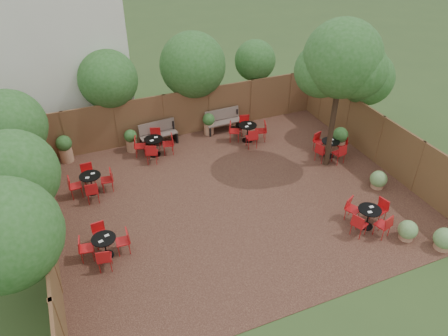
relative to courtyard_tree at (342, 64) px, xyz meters
name	(u,v)px	position (x,y,z in m)	size (l,w,h in m)	color
ground	(235,198)	(-4.12, -0.57, -4.08)	(80.00, 80.00, 0.00)	#354F23
courtyard_paving	(235,198)	(-4.12, -0.57, -4.07)	(12.00, 10.00, 0.02)	#331A15
fence_back	(188,113)	(-4.12, 4.43, -3.08)	(12.00, 0.08, 2.00)	brown
fence_left	(48,219)	(-10.12, -0.57, -3.08)	(0.08, 10.00, 2.00)	brown
fence_right	(379,140)	(1.88, -0.57, -3.08)	(0.08, 10.00, 2.00)	brown
neighbour_building	(56,35)	(-8.62, 7.43, -0.08)	(5.00, 4.00, 8.00)	silver
overhang_foliage	(140,109)	(-6.57, 1.99, -1.34)	(15.69, 10.78, 2.77)	#23531B
courtyard_tree	(342,64)	(0.00, 0.00, 0.00)	(2.82, 2.73, 5.58)	black
park_bench_left	(158,133)	(-5.58, 4.06, -3.56)	(1.60, 0.65, 0.97)	brown
park_bench_right	(223,120)	(-2.66, 4.06, -3.55)	(1.60, 0.55, 0.98)	brown
bistro_tables	(217,170)	(-4.31, 0.67, -3.64)	(10.62, 8.33, 0.87)	black
planters	(192,138)	(-4.48, 2.98, -3.49)	(10.83, 4.15, 1.11)	#A37151
low_shrubs	(410,216)	(0.49, -3.96, -3.74)	(1.53, 3.87, 0.70)	#A37151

